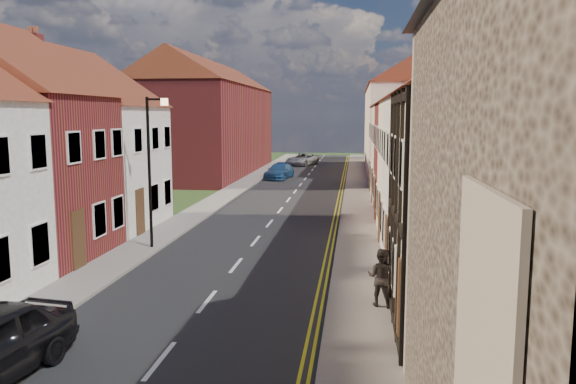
{
  "coord_description": "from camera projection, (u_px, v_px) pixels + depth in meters",
  "views": [
    {
      "loc": [
        4.23,
        -1.37,
        5.4
      ],
      "look_at": [
        1.4,
        22.1,
        2.16
      ],
      "focal_mm": 35.0,
      "sensor_mm": 36.0,
      "label": 1
    }
  ],
  "objects": [
    {
      "name": "car_distant",
      "position": [
        302.0,
        159.0,
        60.72
      ],
      "size": [
        3.71,
        5.28,
        1.34
      ],
      "primitive_type": "imported",
      "rotation": [
        0.0,
        0.0,
        -0.34
      ],
      "color": "gray",
      "rests_on": "ground"
    },
    {
      "name": "cottage_r_cream_far",
      "position": [
        427.0,
        128.0,
        39.93
      ],
      "size": [
        8.3,
        6.0,
        9.0
      ],
      "color": "tan",
      "rests_on": "ground"
    },
    {
      "name": "pavement_right",
      "position": [
        357.0,
        211.0,
        31.57
      ],
      "size": [
        1.8,
        90.0,
        0.12
      ],
      "primitive_type": "cube",
      "color": "gray",
      "rests_on": "ground"
    },
    {
      "name": "cottage_l_pink",
      "position": [
        68.0,
        137.0,
        26.55
      ],
      "size": [
        8.3,
        6.3,
        8.8
      ],
      "color": "white",
      "rests_on": "ground"
    },
    {
      "name": "pavement_left",
      "position": [
        205.0,
        208.0,
        32.61
      ],
      "size": [
        1.8,
        90.0,
        0.12
      ],
      "primitive_type": "cube",
      "color": "gray",
      "rests_on": "ground"
    },
    {
      "name": "lamppost",
      "position": [
        151.0,
        163.0,
        22.23
      ],
      "size": [
        0.88,
        0.15,
        6.0
      ],
      "color": "black",
      "rests_on": "pavement_left"
    },
    {
      "name": "cottage_r_pink",
      "position": [
        453.0,
        133.0,
        29.3
      ],
      "size": [
        8.3,
        6.0,
        9.0
      ],
      "color": "maroon",
      "rests_on": "ground"
    },
    {
      "name": "pedestrian_right",
      "position": [
        381.0,
        277.0,
        15.59
      ],
      "size": [
        0.95,
        0.84,
        1.63
      ],
      "primitive_type": "imported",
      "rotation": [
        0.0,
        0.0,
        2.81
      ],
      "color": "black",
      "rests_on": "pavement_right"
    },
    {
      "name": "cottage_r_tudor",
      "position": [
        568.0,
        155.0,
        13.37
      ],
      "size": [
        8.3,
        5.2,
        9.0
      ],
      "color": "white",
      "rests_on": "ground"
    },
    {
      "name": "car_far",
      "position": [
        279.0,
        171.0,
        47.96
      ],
      "size": [
        2.43,
        4.68,
        1.3
      ],
      "primitive_type": "imported",
      "rotation": [
        0.0,
        0.0,
        -0.14
      ],
      "color": "navy",
      "rests_on": "ground"
    },
    {
      "name": "cottage_r_white_far",
      "position": [
        438.0,
        130.0,
        34.61
      ],
      "size": [
        8.3,
        5.2,
        9.0
      ],
      "color": "white",
      "rests_on": "ground"
    },
    {
      "name": "block_right_far",
      "position": [
        408.0,
        116.0,
        54.87
      ],
      "size": [
        8.3,
        24.2,
        10.5
      ],
      "color": "white",
      "rests_on": "ground"
    },
    {
      "name": "road",
      "position": [
        280.0,
        210.0,
        32.09
      ],
      "size": [
        7.0,
        90.0,
        0.02
      ],
      "primitive_type": "cube",
      "color": "black",
      "rests_on": "ground"
    },
    {
      "name": "cottage_r_white_near",
      "position": [
        509.0,
        143.0,
        18.68
      ],
      "size": [
        8.3,
        6.0,
        9.0
      ],
      "color": "white",
      "rests_on": "ground"
    },
    {
      "name": "cottage_r_cream_mid",
      "position": [
        475.0,
        137.0,
        23.99
      ],
      "size": [
        8.3,
        5.2,
        9.0
      ],
      "color": "white",
      "rests_on": "ground"
    },
    {
      "name": "block_left_far",
      "position": [
        210.0,
        116.0,
        52.15
      ],
      "size": [
        8.3,
        24.2,
        10.5
      ],
      "color": "maroon",
      "rests_on": "ground"
    }
  ]
}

